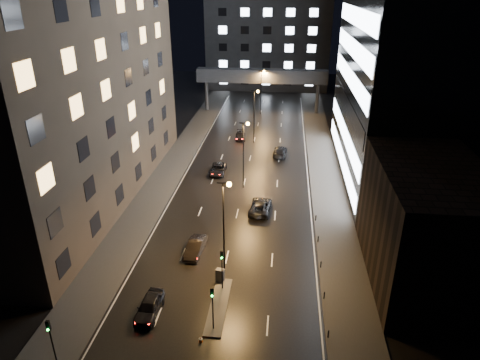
{
  "coord_description": "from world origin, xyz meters",
  "views": [
    {
      "loc": [
        5.69,
        -29.19,
        27.52
      ],
      "look_at": [
        0.16,
        21.95,
        4.0
      ],
      "focal_mm": 32.0,
      "sensor_mm": 36.0,
      "label": 1
    }
  ],
  "objects_px": {
    "car_away_a": "(149,306)",
    "utility_cabinet": "(220,275)",
    "car_away_b": "(195,247)",
    "car_away_d": "(241,136)",
    "car_away_c": "(218,169)",
    "car_toward_a": "(260,206)",
    "car_toward_b": "(280,151)"
  },
  "relations": [
    {
      "from": "car_away_d",
      "to": "car_toward_b",
      "type": "relative_size",
      "value": 0.84
    },
    {
      "from": "car_away_a",
      "to": "car_toward_b",
      "type": "bearing_deg",
      "value": 76.68
    },
    {
      "from": "car_away_a",
      "to": "car_away_c",
      "type": "bearing_deg",
      "value": 89.26
    },
    {
      "from": "car_away_c",
      "to": "car_toward_a",
      "type": "bearing_deg",
      "value": -57.82
    },
    {
      "from": "car_toward_a",
      "to": "car_away_d",
      "type": "bearing_deg",
      "value": -74.48
    },
    {
      "from": "utility_cabinet",
      "to": "car_toward_a",
      "type": "bearing_deg",
      "value": 91.26
    },
    {
      "from": "car_away_a",
      "to": "utility_cabinet",
      "type": "relative_size",
      "value": 3.5
    },
    {
      "from": "car_toward_a",
      "to": "utility_cabinet",
      "type": "xyz_separation_m",
      "value": [
        -3.11,
        -15.23,
        0.04
      ]
    },
    {
      "from": "car_away_d",
      "to": "utility_cabinet",
      "type": "distance_m",
      "value": 44.25
    },
    {
      "from": "car_toward_a",
      "to": "utility_cabinet",
      "type": "relative_size",
      "value": 4.22
    },
    {
      "from": "car_away_a",
      "to": "car_toward_a",
      "type": "distance_m",
      "value": 22.34
    },
    {
      "from": "car_away_a",
      "to": "car_toward_b",
      "type": "height_order",
      "value": "car_away_a"
    },
    {
      "from": "car_away_b",
      "to": "utility_cabinet",
      "type": "bearing_deg",
      "value": -48.97
    },
    {
      "from": "car_away_b",
      "to": "car_away_d",
      "type": "bearing_deg",
      "value": 92.87
    },
    {
      "from": "car_away_a",
      "to": "car_away_c",
      "type": "relative_size",
      "value": 0.91
    },
    {
      "from": "car_away_c",
      "to": "car_toward_a",
      "type": "relative_size",
      "value": 0.91
    },
    {
      "from": "car_toward_b",
      "to": "car_away_a",
      "type": "bearing_deg",
      "value": 79.15
    },
    {
      "from": "car_toward_a",
      "to": "utility_cabinet",
      "type": "height_order",
      "value": "car_toward_a"
    },
    {
      "from": "car_away_a",
      "to": "car_away_d",
      "type": "relative_size",
      "value": 1.02
    },
    {
      "from": "car_toward_a",
      "to": "car_toward_b",
      "type": "xyz_separation_m",
      "value": [
        2.14,
        20.85,
        0.01
      ]
    },
    {
      "from": "car_away_d",
      "to": "car_toward_b",
      "type": "bearing_deg",
      "value": -51.16
    },
    {
      "from": "car_away_c",
      "to": "car_away_d",
      "type": "distance_m",
      "value": 17.21
    },
    {
      "from": "car_away_d",
      "to": "utility_cabinet",
      "type": "xyz_separation_m",
      "value": [
        2.63,
        -44.17,
        0.15
      ]
    },
    {
      "from": "car_away_a",
      "to": "car_away_b",
      "type": "height_order",
      "value": "car_away_a"
    },
    {
      "from": "car_away_c",
      "to": "car_toward_b",
      "type": "relative_size",
      "value": 0.94
    },
    {
      "from": "car_toward_a",
      "to": "car_away_b",
      "type": "bearing_deg",
      "value": 61.92
    },
    {
      "from": "car_away_b",
      "to": "car_away_d",
      "type": "xyz_separation_m",
      "value": [
        0.91,
        39.44,
        -0.11
      ]
    },
    {
      "from": "car_away_a",
      "to": "utility_cabinet",
      "type": "height_order",
      "value": "car_away_a"
    },
    {
      "from": "car_toward_b",
      "to": "utility_cabinet",
      "type": "relative_size",
      "value": 4.1
    },
    {
      "from": "car_away_b",
      "to": "car_toward_a",
      "type": "bearing_deg",
      "value": 61.81
    },
    {
      "from": "car_away_d",
      "to": "car_toward_a",
      "type": "bearing_deg",
      "value": -84.16
    },
    {
      "from": "car_away_a",
      "to": "car_away_d",
      "type": "bearing_deg",
      "value": 87.95
    }
  ]
}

